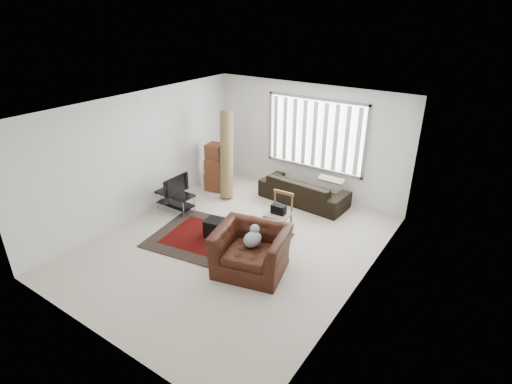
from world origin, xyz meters
TOP-DOWN VIEW (x-y plane):
  - room at (0.03, 0.51)m, footprint 6.00×6.02m
  - persian_rug at (-0.35, -0.07)m, footprint 2.89×2.16m
  - tv_stand at (-1.95, 0.39)m, footprint 0.91×0.41m
  - tv at (-1.95, 0.39)m, footprint 0.10×0.73m
  - subwoofer at (-0.50, 0.04)m, footprint 0.43×0.43m
  - moving_boxes at (-1.94, 1.85)m, footprint 0.56×0.53m
  - white_flatpack at (-2.01, 1.77)m, footprint 0.56×0.29m
  - rolled_rug at (-1.54, 1.78)m, footprint 0.71×0.88m
  - sofa at (0.24, 2.45)m, footprint 2.17×1.05m
  - side_chair at (0.50, 0.88)m, footprint 0.50×0.50m
  - armchair at (0.76, -0.48)m, footprint 1.47×1.35m

SIDE VIEW (x-z plane):
  - persian_rug at x=-0.35m, z-range 0.00..0.02m
  - subwoofer at x=-0.50m, z-range 0.02..0.38m
  - tv_stand at x=-1.95m, z-range 0.10..0.55m
  - white_flatpack at x=-2.01m, z-range 0.00..0.68m
  - sofa at x=0.24m, z-range 0.00..0.81m
  - armchair at x=0.76m, z-range 0.00..0.92m
  - side_chair at x=0.50m, z-range 0.05..0.92m
  - moving_boxes at x=-1.94m, z-range -0.04..1.16m
  - tv at x=-1.95m, z-range 0.45..0.88m
  - rolled_rug at x=-1.54m, z-range 0.00..2.08m
  - room at x=0.03m, z-range 0.40..3.11m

